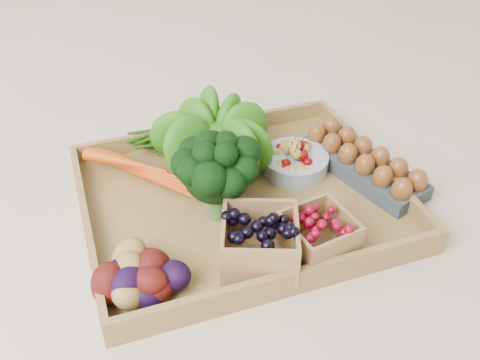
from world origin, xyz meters
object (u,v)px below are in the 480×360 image
object	(u,v)px
tray	(240,203)
egg_carton	(362,168)
broccoli	(217,188)
cherry_bowl	(295,162)

from	to	relation	value
tray	egg_carton	xyz separation A→B (m)	(0.25, -0.00, 0.02)
broccoli	cherry_bowl	world-z (taller)	broccoli
cherry_bowl	broccoli	bearing A→B (deg)	-157.70
broccoli	tray	bearing A→B (deg)	24.75
tray	egg_carton	world-z (taller)	egg_carton
tray	broccoli	world-z (taller)	broccoli
tray	cherry_bowl	xyz separation A→B (m)	(0.13, 0.05, 0.02)
egg_carton	cherry_bowl	bearing A→B (deg)	137.40
cherry_bowl	tray	bearing A→B (deg)	-158.65
cherry_bowl	egg_carton	xyz separation A→B (m)	(0.12, -0.06, -0.00)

